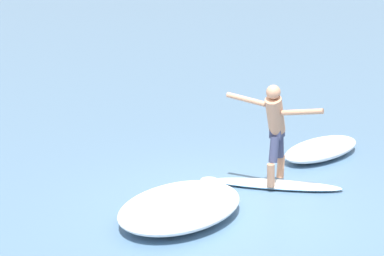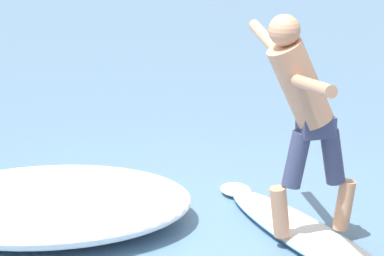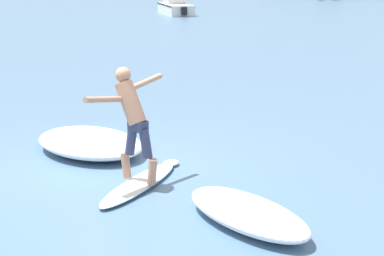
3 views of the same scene
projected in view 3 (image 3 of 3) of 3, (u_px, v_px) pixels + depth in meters
ground_plane at (115, 170)px, 10.81m from camera, size 200.00×200.00×0.00m
surfboard at (141, 183)px, 10.02m from camera, size 0.66×2.50×0.23m
surfer at (132, 114)px, 9.77m from camera, size 0.80×1.67×1.76m
small_boat_offshore at (175, 4)px, 43.66m from camera, size 4.49×4.90×2.98m
wave_foam_at_tail at (247, 213)px, 8.51m from camera, size 2.37×1.83×0.33m
wave_foam_at_nose at (90, 142)px, 11.75m from camera, size 2.71×2.21×0.38m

